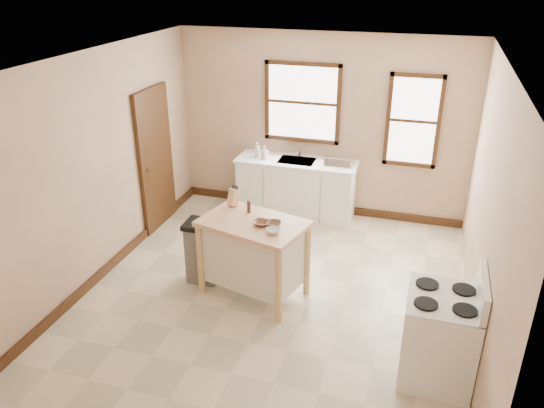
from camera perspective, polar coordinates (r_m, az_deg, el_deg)
The scene contains 23 objects.
floor at distance 6.60m, azimuth 0.23°, elevation -9.50°, with size 5.00×5.00×0.00m, color #BCB395.
ceiling at distance 5.53m, azimuth 0.28°, elevation 15.21°, with size 5.00×5.00×0.00m, color white.
wall_back at distance 8.21m, azimuth 5.31°, elevation 8.32°, with size 4.50×0.04×2.80m, color #D4AB8B.
wall_left at distance 6.87m, azimuth -18.08°, elevation 3.80°, with size 0.04×5.00×2.80m, color #D4AB8B.
wall_right at distance 5.76m, azimuth 22.24°, elevation -0.96°, with size 0.04×5.00×2.80m, color #D4AB8B.
window_main at distance 8.16m, azimuth 3.28°, elevation 10.83°, with size 1.17×0.06×1.22m, color black, non-canonical shape.
window_side at distance 7.99m, azimuth 14.95°, elevation 8.61°, with size 0.77×0.06×1.37m, color black, non-canonical shape.
door_left at distance 7.99m, azimuth -12.40°, elevation 4.72°, with size 0.06×0.90×2.10m, color black.
baseboard_back at distance 8.66m, azimuth 4.92°, elevation -0.26°, with size 4.50×0.04×0.12m, color black.
baseboard_left at distance 7.42m, azimuth -16.53°, elevation -5.91°, with size 0.04×5.00×0.12m, color black.
sink_counter at distance 8.32m, azimuth 2.61°, elevation 1.73°, with size 1.86×0.62×0.92m, color white, non-canonical shape.
faucet at distance 8.28m, azimuth 3.00°, elevation 5.83°, with size 0.03×0.03×0.22m, color silver.
soap_bottle_a at distance 8.27m, azimuth -1.59°, elevation 5.88°, with size 0.09×0.09×0.23m, color #B2B2B2.
soap_bottle_b at distance 8.19m, azimuth -0.80°, elevation 5.58°, with size 0.09×0.09×0.20m, color #B2B2B2.
dish_rack at distance 8.02m, azimuth 7.23°, elevation 4.60°, with size 0.43×0.32×0.11m, color silver, non-canonical shape.
kitchen_island at distance 6.35m, azimuth -1.99°, elevation -5.83°, with size 1.19×0.76×0.98m, color #E9B589, non-canonical shape.
knife_block at distance 6.48m, azimuth -4.16°, elevation 0.66°, with size 0.10×0.10×0.20m, color tan, non-canonical shape.
pepper_grinder at distance 6.30m, azimuth -2.52°, elevation -0.29°, with size 0.04×0.04×0.15m, color #482513.
bowl_a at distance 6.02m, azimuth -1.19°, elevation -2.06°, with size 0.19×0.19×0.05m, color brown.
bowl_b at distance 6.02m, azimuth 0.20°, elevation -2.11°, with size 0.17×0.17×0.04m, color brown.
bowl_c at distance 5.85m, azimuth 0.10°, elevation -2.90°, with size 0.16×0.16×0.05m, color silver.
trash_bin at distance 6.70m, azimuth -7.40°, elevation -5.09°, with size 0.42×0.35×0.81m, color slate, non-canonical shape.
gas_stove at distance 5.37m, azimuth 17.69°, elevation -12.33°, with size 0.73×0.74×1.17m, color white, non-canonical shape.
Camera 1 is at (1.56, -5.22, 3.73)m, focal length 35.00 mm.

